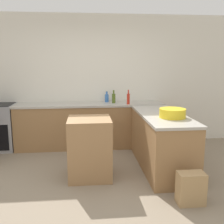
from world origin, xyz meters
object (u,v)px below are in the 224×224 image
object	(u,v)px
mixing_bowl	(172,113)
olive_oil_bottle	(114,98)
hot_sauce_bottle	(128,98)
water_bottle_blue	(107,98)
island_table	(90,148)
paper_bag	(191,188)

from	to	relation	value
mixing_bowl	olive_oil_bottle	distance (m)	1.68
mixing_bowl	hot_sauce_bottle	world-z (taller)	hot_sauce_bottle
olive_oil_bottle	water_bottle_blue	bearing A→B (deg)	129.78
island_table	mixing_bowl	xyz separation A→B (m)	(1.25, -0.04, 0.52)
olive_oil_bottle	mixing_bowl	bearing A→B (deg)	-64.34
olive_oil_bottle	hot_sauce_bottle	bearing A→B (deg)	-31.81
paper_bag	island_table	bearing A→B (deg)	142.80
island_table	water_bottle_blue	distance (m)	1.76
mixing_bowl	olive_oil_bottle	world-z (taller)	olive_oil_bottle
paper_bag	olive_oil_bottle	bearing A→B (deg)	106.23
water_bottle_blue	paper_bag	world-z (taller)	water_bottle_blue
mixing_bowl	paper_bag	world-z (taller)	mixing_bowl
mixing_bowl	paper_bag	xyz separation A→B (m)	(-0.03, -0.89, -0.77)
water_bottle_blue	island_table	bearing A→B (deg)	-103.45
island_table	hot_sauce_bottle	distance (m)	1.63
water_bottle_blue	hot_sauce_bottle	bearing A→B (deg)	-38.87
water_bottle_blue	olive_oil_bottle	bearing A→B (deg)	-50.22
island_table	olive_oil_bottle	world-z (taller)	olive_oil_bottle
island_table	paper_bag	world-z (taller)	island_table
paper_bag	water_bottle_blue	bearing A→B (deg)	107.95
mixing_bowl	paper_bag	distance (m)	1.17
mixing_bowl	hot_sauce_bottle	size ratio (longest dim) A/B	1.38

